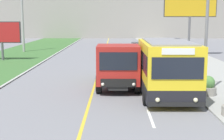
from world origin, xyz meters
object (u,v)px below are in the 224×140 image
Objects in this scene: dump_truck at (118,67)px; billboard_small at (1,33)px; city_bus at (167,69)px; billboard_large at (190,7)px; utility_pole_far at (22,13)px; traffic_light_mast at (195,19)px; planter_round_third at (193,74)px; car_distant at (139,50)px; planter_round_second at (208,86)px.

dump_truck is 16.88m from billboard_small.
billboard_large is at bearing 73.44° from city_bus.
city_bus is 0.61× the size of utility_pole_far.
traffic_light_mast is 6.03× the size of planter_round_third.
billboard_large is (19.42, -4.05, 0.61)m from utility_pole_far.
dump_truck is 16.73m from car_distant.
city_bus is at bearing -35.89° from dump_truck.
planter_round_third is at bearing -33.28° from billboard_small.
car_distant is 0.46× the size of utility_pole_far.
city_bus is at bearing -176.20° from planter_round_second.
car_distant is 1.13× the size of billboard_small.
billboard_large is (5.43, 18.27, 3.84)m from city_bus.
car_distant is 18.27m from traffic_light_mast.
planter_round_second is at bearing -53.79° from utility_pole_far.
billboard_large reaches higher than planter_round_third.
billboard_small is (-13.77, 14.35, 1.16)m from city_bus.
utility_pole_far is (-13.99, 22.32, 3.22)m from city_bus.
billboard_large reaches higher than planter_round_second.
planter_round_third is (2.36, 3.76, -0.96)m from city_bus.
billboard_large is at bearing 78.05° from planter_round_third.
utility_pole_far is at bearing 119.22° from dump_truck.
car_distant is (2.48, 16.53, -0.64)m from dump_truck.
billboard_small is at bearing 131.93° from dump_truck.
dump_truck is at bearing -60.78° from utility_pole_far.
planter_round_third is (4.89, 1.93, -0.78)m from dump_truck.
billboard_small is (-11.24, 12.52, 1.34)m from dump_truck.
utility_pole_far is 1.46× the size of traffic_light_mast.
planter_round_second is (4.77, -1.68, -0.80)m from dump_truck.
billboard_large is at bearing -0.91° from car_distant.
billboard_small reaches higher than car_distant.
traffic_light_mast is (4.04, -1.35, 2.73)m from dump_truck.
city_bus is 26.54m from utility_pole_far.
utility_pole_far is 1.35× the size of billboard_large.
planter_round_second is 0.96× the size of planter_round_third.
billboard_small reaches higher than dump_truck.
city_bus is at bearing -46.17° from billboard_small.
billboard_large is at bearing 11.55° from billboard_small.
billboard_large is 19.79m from billboard_small.
city_bus is at bearing -89.85° from car_distant.
billboard_small is at bearing -168.45° from billboard_large.
traffic_light_mast is at bearing 17.52° from city_bus.
city_bus is 1.51× the size of billboard_small.
planter_round_second is 3.61m from planter_round_third.
billboard_large reaches higher than dump_truck.
planter_round_third is (0.85, 3.28, -3.52)m from traffic_light_mast.
utility_pole_far is at bearing 164.14° from car_distant.
traffic_light_mast reaches higher than car_distant.
dump_truck is 1.44× the size of car_distant.
traffic_light_mast reaches higher than city_bus.
planter_round_second is (2.24, 0.15, -0.97)m from city_bus.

